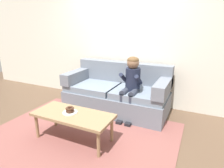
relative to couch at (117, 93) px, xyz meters
name	(u,v)px	position (x,y,z in m)	size (l,w,h in m)	color
ground	(90,128)	(-0.10, -0.84, -0.34)	(10.00, 10.00, 0.00)	brown
wall_back	(124,36)	(-0.10, 0.56, 1.06)	(8.00, 0.10, 2.80)	silver
area_rug	(82,135)	(-0.10, -1.09, -0.33)	(2.77, 2.04, 0.01)	brown
couch	(117,93)	(0.00, 0.00, 0.00)	(1.95, 0.90, 0.90)	slate
coffee_table	(73,116)	(-0.14, -1.23, 0.04)	(1.15, 0.51, 0.42)	#937551
person_child	(131,82)	(0.35, -0.20, 0.34)	(0.34, 0.58, 1.10)	#1E2338
plate	(70,112)	(-0.19, -1.22, 0.09)	(0.21, 0.21, 0.01)	white
donut	(70,111)	(-0.19, -1.22, 0.11)	(0.12, 0.12, 0.04)	#422619
donut_second	(70,108)	(-0.19, -1.22, 0.15)	(0.12, 0.12, 0.04)	#422619
toy_controller	(74,117)	(-0.53, -0.70, -0.31)	(0.23, 0.09, 0.05)	#339E56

